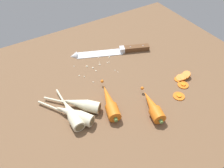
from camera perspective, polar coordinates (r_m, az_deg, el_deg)
ground_plane at (r=89.94cm, az=-0.66°, el=-0.84°), size 120.00×90.00×4.00cm
chefs_knife at (r=102.97cm, az=-0.73°, el=7.88°), size 33.46×16.08×4.18cm
whole_carrot at (r=79.30cm, az=-0.60°, el=-4.46°), size 8.10×18.86×4.20cm
whole_carrot_second at (r=79.23cm, az=9.85°, el=-5.41°), size 7.08×16.20×4.20cm
parsnip_front at (r=77.46cm, az=-9.90°, el=-7.09°), size 4.03×19.93×4.00cm
parsnip_mid_left at (r=79.58cm, az=-7.63°, el=-4.89°), size 15.61×16.49×4.00cm
parsnip_mid_right at (r=77.20cm, az=-9.40°, el=-7.24°), size 13.61×19.16×4.00cm
carrot_slice_stack at (r=94.16cm, az=16.86°, el=1.69°), size 6.83×3.62×2.57cm
carrot_slice_stray_near at (r=86.99cm, az=16.01°, el=-2.80°), size 4.15×4.15×0.70cm
carrot_slice_stray_mid at (r=91.63cm, az=16.95°, el=-0.15°), size 4.06×4.06×0.70cm
mince_crumbs at (r=95.91cm, az=-3.97°, el=4.37°), size 16.86×13.01×0.88cm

